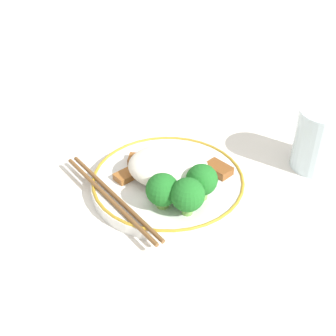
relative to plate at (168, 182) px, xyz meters
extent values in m
plane|color=silver|center=(0.00, 0.00, -0.01)|extent=(3.00, 3.00, 0.00)
cylinder|color=white|center=(0.00, 0.00, 0.00)|extent=(0.23, 0.23, 0.02)
torus|color=#B28C26|center=(0.00, 0.00, 0.01)|extent=(0.23, 0.23, 0.00)
ellipsoid|color=white|center=(0.00, 0.00, 0.03)|extent=(0.12, 0.09, 0.05)
cylinder|color=#72AD4C|center=(0.00, -0.06, 0.01)|extent=(0.02, 0.02, 0.01)
sphere|color=#1E6B23|center=(0.00, -0.06, 0.04)|extent=(0.05, 0.05, 0.05)
cylinder|color=#72AD4C|center=(0.04, -0.07, 0.01)|extent=(0.02, 0.02, 0.01)
sphere|color=#1E6B23|center=(0.04, -0.07, 0.04)|extent=(0.05, 0.05, 0.05)
cylinder|color=#72AD4C|center=(0.05, -0.04, 0.01)|extent=(0.02, 0.02, 0.02)
sphere|color=#1E6B23|center=(0.05, -0.04, 0.04)|extent=(0.04, 0.04, 0.04)
cube|color=#995B28|center=(-0.06, -0.01, 0.01)|extent=(0.04, 0.04, 0.01)
cube|color=#995B28|center=(0.04, 0.02, 0.01)|extent=(0.03, 0.03, 0.01)
cube|color=brown|center=(-0.05, 0.04, 0.01)|extent=(0.03, 0.02, 0.01)
cube|color=brown|center=(0.07, 0.02, 0.01)|extent=(0.05, 0.05, 0.01)
cube|color=#995B28|center=(-0.01, 0.06, 0.01)|extent=(0.04, 0.04, 0.01)
cylinder|color=brown|center=(-0.08, -0.06, 0.01)|extent=(0.17, 0.17, 0.01)
cylinder|color=brown|center=(-0.07, -0.05, 0.01)|extent=(0.17, 0.17, 0.01)
cylinder|color=silver|center=(0.23, 0.09, 0.04)|extent=(0.08, 0.08, 0.10)
camera|label=1|loc=(0.07, -0.55, 0.44)|focal=50.00mm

